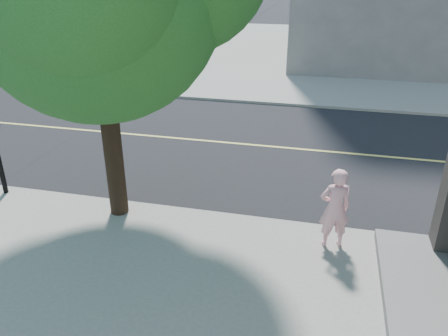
# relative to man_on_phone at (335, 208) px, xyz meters

# --- Properties ---
(ground) EXTENTS (140.00, 140.00, 0.00)m
(ground) POSITION_rel_man_on_phone_xyz_m (-7.52, 0.73, -0.97)
(ground) COLOR black
(ground) RESTS_ON ground
(road_ew) EXTENTS (140.00, 9.00, 0.01)m
(road_ew) POSITION_rel_man_on_phone_xyz_m (-7.52, 5.23, -0.96)
(road_ew) COLOR black
(road_ew) RESTS_ON ground
(sidewalk_ne) EXTENTS (29.00, 25.00, 0.12)m
(sidewalk_ne) POSITION_rel_man_on_phone_xyz_m (5.98, 22.23, -0.91)
(sidewalk_ne) COLOR gray
(sidewalk_ne) RESTS_ON ground
(man_on_phone) EXTENTS (0.71, 0.56, 1.70)m
(man_on_phone) POSITION_rel_man_on_phone_xyz_m (0.00, 0.00, 0.00)
(man_on_phone) COLOR #F9AEB5
(man_on_phone) RESTS_ON sidewalk_se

